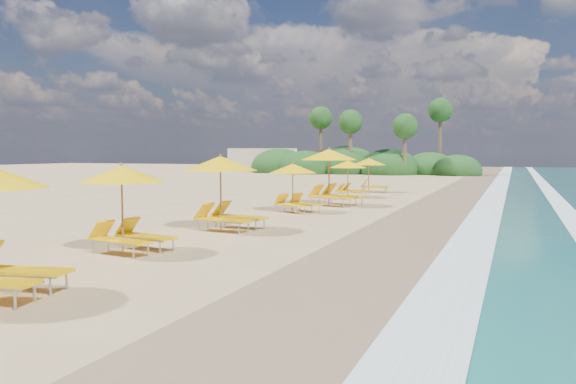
# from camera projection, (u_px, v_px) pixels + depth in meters

# --- Properties ---
(ground) EXTENTS (160.00, 160.00, 0.00)m
(ground) POSITION_uv_depth(u_px,v_px,m) (288.00, 231.00, 18.10)
(ground) COLOR tan
(ground) RESTS_ON ground
(wet_sand) EXTENTS (4.00, 160.00, 0.01)m
(wet_sand) POSITION_uv_depth(u_px,v_px,m) (418.00, 237.00, 16.65)
(wet_sand) COLOR #8A7052
(wet_sand) RESTS_ON ground
(surf_foam) EXTENTS (4.00, 160.00, 0.01)m
(surf_foam) POSITION_uv_depth(u_px,v_px,m) (520.00, 242.00, 15.67)
(surf_foam) COLOR white
(surf_foam) RESTS_ON ground
(station_3) EXTENTS (2.62, 2.51, 2.18)m
(station_3) POSITION_uv_depth(u_px,v_px,m) (127.00, 202.00, 14.23)
(station_3) COLOR olive
(station_3) RESTS_ON ground
(station_4) EXTENTS (2.79, 2.64, 2.38)m
(station_4) POSITION_uv_depth(u_px,v_px,m) (225.00, 187.00, 18.23)
(station_4) COLOR olive
(station_4) RESTS_ON ground
(station_5) EXTENTS (2.71, 2.71, 2.01)m
(station_5) POSITION_uv_depth(u_px,v_px,m) (295.00, 184.00, 23.70)
(station_5) COLOR olive
(station_5) RESTS_ON ground
(station_6) EXTENTS (3.32, 3.24, 2.64)m
(station_6) POSITION_uv_depth(u_px,v_px,m) (333.00, 173.00, 26.56)
(station_6) COLOR olive
(station_6) RESTS_ON ground
(station_7) EXTENTS (2.40, 2.29, 2.01)m
(station_7) POSITION_uv_depth(u_px,v_px,m) (350.00, 176.00, 31.31)
(station_7) COLOR olive
(station_7) RESTS_ON ground
(station_8) EXTENTS (2.49, 2.37, 2.09)m
(station_8) POSITION_uv_depth(u_px,v_px,m) (372.00, 173.00, 35.18)
(station_8) COLOR olive
(station_8) RESTS_ON ground
(treeline) EXTENTS (25.80, 8.80, 9.74)m
(treeline) POSITION_uv_depth(u_px,v_px,m) (354.00, 165.00, 63.94)
(treeline) COLOR #163D14
(treeline) RESTS_ON ground
(beach_building) EXTENTS (7.00, 5.00, 2.80)m
(beach_building) POSITION_uv_depth(u_px,v_px,m) (263.00, 160.00, 70.59)
(beach_building) COLOR beige
(beach_building) RESTS_ON ground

